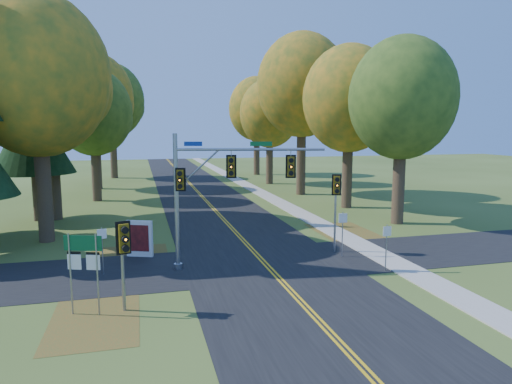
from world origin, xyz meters
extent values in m
plane|color=#3C511C|center=(0.00, 0.00, 0.00)|extent=(160.00, 160.00, 0.00)
cube|color=black|center=(0.00, 0.00, 0.01)|extent=(8.00, 160.00, 0.02)
cube|color=black|center=(0.00, 2.00, 0.01)|extent=(60.00, 6.00, 0.02)
cube|color=gold|center=(-0.10, 0.00, 0.03)|extent=(0.10, 160.00, 0.01)
cube|color=gold|center=(0.10, 0.00, 0.03)|extent=(0.10, 160.00, 0.01)
cube|color=#9E998E|center=(6.20, 0.00, 0.03)|extent=(1.60, 160.00, 0.06)
cube|color=brown|center=(-6.50, 4.00, 0.01)|extent=(4.00, 6.00, 0.00)
cube|color=brown|center=(6.80, 6.00, 0.01)|extent=(3.50, 8.00, 0.00)
cube|color=brown|center=(-7.50, -3.00, 0.01)|extent=(3.00, 5.00, 0.00)
cylinder|color=#38281C|center=(-11.20, 9.30, 3.38)|extent=(0.86, 0.86, 6.75)
ellipsoid|color=orange|center=(-11.20, 9.30, 9.55)|extent=(8.00, 8.00, 9.20)
sphere|color=orange|center=(-9.60, 10.50, 8.75)|extent=(4.80, 4.80, 4.80)
sphere|color=orange|center=(-12.60, 8.50, 10.35)|extent=(4.40, 4.40, 4.40)
cylinder|color=#38281C|center=(11.50, 8.70, 3.04)|extent=(0.83, 0.83, 6.08)
ellipsoid|color=#567023|center=(11.50, 8.70, 8.60)|extent=(7.20, 7.20, 8.28)
sphere|color=#567023|center=(12.94, 9.78, 7.88)|extent=(4.32, 4.32, 4.32)
sphere|color=#567023|center=(10.24, 7.98, 9.32)|extent=(3.96, 3.96, 3.96)
cylinder|color=#38281C|center=(-11.80, 16.20, 3.71)|extent=(0.89, 0.89, 7.42)
ellipsoid|color=orange|center=(-11.80, 16.20, 10.43)|extent=(8.60, 8.60, 9.89)
sphere|color=orange|center=(-10.08, 17.49, 9.57)|extent=(5.16, 5.16, 5.16)
sphere|color=orange|center=(-13.30, 15.34, 11.29)|extent=(4.73, 4.73, 4.73)
cylinder|color=#38281C|center=(10.90, 15.50, 3.15)|extent=(0.84, 0.84, 6.30)
ellipsoid|color=orange|center=(10.90, 15.50, 8.96)|extent=(7.60, 7.60, 8.74)
sphere|color=orange|center=(12.42, 16.64, 8.20)|extent=(4.56, 4.56, 4.56)
sphere|color=orange|center=(9.57, 14.74, 9.72)|extent=(4.18, 4.18, 4.18)
cylinder|color=#38281C|center=(-9.60, 24.40, 2.81)|extent=(0.81, 0.81, 5.62)
ellipsoid|color=#567023|center=(-9.60, 24.40, 8.00)|extent=(6.80, 6.80, 7.82)
sphere|color=#567023|center=(-8.24, 25.42, 7.33)|extent=(4.08, 4.08, 4.08)
sphere|color=#567023|center=(-10.79, 23.72, 8.69)|extent=(3.74, 3.74, 3.74)
cylinder|color=#38281C|center=(9.80, 23.60, 3.83)|extent=(0.90, 0.90, 7.65)
ellipsoid|color=orange|center=(9.80, 23.60, 10.73)|extent=(8.80, 8.80, 10.12)
sphere|color=orange|center=(11.56, 24.92, 9.85)|extent=(5.28, 5.28, 5.28)
sphere|color=orange|center=(8.26, 22.72, 11.61)|extent=(4.84, 4.84, 4.84)
cylinder|color=#38281C|center=(-10.20, 33.10, 3.49)|extent=(0.87, 0.87, 6.98)
ellipsoid|color=orange|center=(-10.20, 33.10, 9.85)|extent=(8.20, 8.20, 9.43)
sphere|color=orange|center=(-8.56, 34.33, 9.03)|extent=(4.92, 4.92, 4.92)
sphere|color=orange|center=(-11.63, 32.28, 10.67)|extent=(4.51, 4.51, 4.51)
cylinder|color=#38281C|center=(9.20, 32.80, 2.93)|extent=(0.82, 0.82, 5.85)
ellipsoid|color=orange|center=(9.20, 32.80, 8.30)|extent=(7.00, 7.00, 8.05)
sphere|color=orange|center=(10.60, 33.85, 7.60)|extent=(4.20, 4.20, 4.20)
sphere|color=orange|center=(7.97, 32.10, 9.00)|extent=(3.85, 3.85, 3.85)
cylinder|color=#38281C|center=(-9.00, 44.00, 3.60)|extent=(0.88, 0.88, 7.20)
ellipsoid|color=#567023|center=(-9.00, 44.00, 10.14)|extent=(8.40, 8.40, 9.66)
sphere|color=#567023|center=(-7.32, 45.26, 9.30)|extent=(5.04, 5.04, 5.04)
sphere|color=#567023|center=(-10.47, 43.16, 10.98)|extent=(4.62, 4.62, 4.62)
cylinder|color=#38281C|center=(10.40, 43.50, 3.26)|extent=(0.85, 0.85, 6.53)
ellipsoid|color=orange|center=(10.40, 43.50, 9.26)|extent=(7.80, 7.80, 8.97)
sphere|color=orange|center=(11.96, 44.67, 8.47)|extent=(4.68, 4.68, 4.68)
sphere|color=orange|center=(9.04, 42.72, 10.04)|extent=(4.29, 4.29, 4.29)
cylinder|color=#38281C|center=(-13.00, 16.00, 1.71)|extent=(0.50, 0.50, 3.42)
cone|color=black|center=(-13.00, 16.00, 6.15)|extent=(5.60, 5.60, 5.45)
cone|color=black|center=(-13.00, 16.00, 10.04)|extent=(4.57, 4.57, 5.45)
cone|color=black|center=(-13.00, 16.00, 13.94)|extent=(3.55, 3.55, 5.45)
cylinder|color=gray|center=(-4.20, 2.00, 3.18)|extent=(0.20, 0.20, 6.37)
cylinder|color=gray|center=(-4.20, 2.00, 0.14)|extent=(0.40, 0.40, 0.27)
cylinder|color=gray|center=(-0.88, 1.20, 5.64)|extent=(6.66, 1.73, 0.13)
cylinder|color=gray|center=(-3.23, 1.76, 4.73)|extent=(2.02, 0.56, 1.88)
cylinder|color=gray|center=(-1.72, 1.40, 5.48)|extent=(0.04, 0.04, 0.33)
cube|color=#72590C|center=(-1.72, 1.40, 4.86)|extent=(0.36, 0.34, 0.91)
cube|color=black|center=(-1.72, 1.40, 4.86)|extent=(0.47, 0.14, 1.07)
sphere|color=orange|center=(-1.77, 1.20, 4.86)|extent=(0.16, 0.16, 0.16)
cylinder|color=black|center=(-1.77, 1.20, 5.15)|extent=(0.25, 0.19, 0.22)
cylinder|color=black|center=(-1.77, 1.20, 4.86)|extent=(0.25, 0.19, 0.22)
cylinder|color=black|center=(-1.77, 1.20, 4.57)|extent=(0.25, 0.19, 0.22)
cylinder|color=gray|center=(0.93, 0.76, 5.48)|extent=(0.04, 0.04, 0.33)
cube|color=#72590C|center=(0.93, 0.76, 4.86)|extent=(0.36, 0.34, 0.91)
cube|color=black|center=(0.93, 0.76, 4.86)|extent=(0.47, 0.14, 1.07)
sphere|color=orange|center=(0.88, 0.55, 4.86)|extent=(0.16, 0.16, 0.16)
cylinder|color=black|center=(0.88, 0.55, 5.15)|extent=(0.25, 0.19, 0.22)
cylinder|color=black|center=(0.88, 0.55, 4.86)|extent=(0.25, 0.19, 0.22)
cylinder|color=black|center=(0.88, 0.55, 4.57)|extent=(0.25, 0.19, 0.22)
cube|color=#72590C|center=(-4.01, 1.81, 4.28)|extent=(0.36, 0.34, 0.91)
cube|color=black|center=(-4.01, 1.81, 4.28)|extent=(0.47, 0.14, 1.07)
sphere|color=orange|center=(-4.06, 1.61, 4.28)|extent=(0.16, 0.16, 0.16)
cylinder|color=black|center=(-4.06, 1.61, 4.57)|extent=(0.25, 0.19, 0.22)
cylinder|color=black|center=(-4.06, 1.61, 4.28)|extent=(0.25, 0.19, 0.22)
cylinder|color=black|center=(-4.06, 1.61, 3.98)|extent=(0.25, 0.19, 0.22)
cube|color=navy|center=(-3.40, 1.81, 5.90)|extent=(0.80, 0.23, 0.20)
cube|color=#0C5926|center=(-0.40, 1.08, 5.90)|extent=(0.98, 0.27, 0.20)
cylinder|color=gray|center=(4.20, 2.95, 2.07)|extent=(0.11, 0.11, 4.13)
cube|color=#72590C|center=(4.14, 2.75, 3.66)|extent=(0.39, 0.36, 0.94)
cube|color=black|center=(4.14, 2.75, 3.66)|extent=(0.48, 0.16, 1.11)
sphere|color=orange|center=(4.08, 2.55, 3.66)|extent=(0.17, 0.17, 0.17)
cylinder|color=black|center=(4.08, 2.55, 3.96)|extent=(0.26, 0.21, 0.23)
cylinder|color=black|center=(4.08, 2.55, 3.66)|extent=(0.26, 0.21, 0.23)
cylinder|color=black|center=(4.08, 2.55, 3.36)|extent=(0.26, 0.21, 0.23)
cylinder|color=gray|center=(-6.52, -2.47, 1.64)|extent=(0.12, 0.12, 3.28)
cube|color=#72590C|center=(-6.46, -2.69, 2.77)|extent=(0.42, 0.40, 1.02)
cube|color=black|center=(-6.46, -2.69, 2.77)|extent=(0.52, 0.19, 1.21)
sphere|color=orange|center=(-6.39, -2.91, 2.77)|extent=(0.18, 0.18, 0.18)
cylinder|color=black|center=(-6.39, -2.91, 3.09)|extent=(0.28, 0.23, 0.25)
cylinder|color=black|center=(-6.39, -2.91, 2.77)|extent=(0.28, 0.23, 0.25)
cylinder|color=black|center=(-6.39, -2.91, 2.44)|extent=(0.28, 0.23, 0.25)
cylinder|color=gray|center=(-8.31, -2.35, 1.48)|extent=(0.06, 0.06, 2.96)
cylinder|color=gray|center=(-7.38, -2.68, 1.48)|extent=(0.06, 0.06, 2.96)
cube|color=#0B4E27|center=(-7.83, -2.49, 2.62)|extent=(1.31, 0.50, 0.54)
cube|color=silver|center=(-7.83, -2.49, 2.62)|extent=(1.12, 0.40, 0.08)
cube|color=silver|center=(-8.16, -2.37, 1.92)|extent=(0.48, 0.20, 0.54)
cube|color=black|center=(-8.16, -2.37, 2.25)|extent=(0.47, 0.17, 0.10)
cube|color=silver|center=(-7.51, -2.60, 1.92)|extent=(0.48, 0.20, 0.54)
cube|color=black|center=(-7.51, -2.60, 2.25)|extent=(0.47, 0.17, 0.10)
cube|color=silver|center=(-5.93, 4.62, 0.95)|extent=(1.34, 0.70, 1.90)
cube|color=maroon|center=(-5.97, 4.53, 1.00)|extent=(0.98, 0.42, 1.37)
cube|color=silver|center=(-6.41, 4.83, 0.16)|extent=(0.11, 0.11, 0.32)
cube|color=silver|center=(-5.44, 4.42, 0.16)|extent=(0.11, 0.11, 0.32)
cylinder|color=gray|center=(4.20, 2.02, 1.18)|extent=(0.05, 0.05, 2.36)
cube|color=silver|center=(4.20, 2.00, 2.04)|extent=(0.45, 0.06, 0.48)
cylinder|color=gray|center=(5.11, -0.75, 1.11)|extent=(0.05, 0.05, 2.22)
cube|color=silver|center=(5.11, -0.77, 1.91)|extent=(0.42, 0.06, 0.45)
cylinder|color=gray|center=(-7.56, 2.04, 1.10)|extent=(0.05, 0.05, 2.19)
cube|color=white|center=(-7.55, 2.02, 1.89)|extent=(0.40, 0.17, 0.45)
camera|label=1|loc=(-5.83, -19.06, 6.62)|focal=32.00mm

